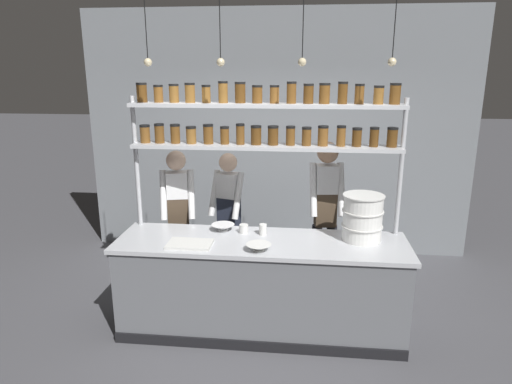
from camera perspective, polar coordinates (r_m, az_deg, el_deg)
ground_plane at (r=4.66m, az=0.63°, el=-16.71°), size 40.00×40.00×0.00m
back_wall at (r=6.12m, az=2.60°, el=7.15°), size 5.10×0.12×3.21m
prep_counter at (r=4.43m, az=0.64°, el=-11.68°), size 2.70×0.76×0.92m
spice_shelf_unit at (r=4.31m, az=1.09°, el=8.00°), size 2.59×0.28×2.35m
chef_left at (r=5.00m, az=-9.67°, el=-2.78°), size 0.41×0.33×1.63m
chef_center at (r=5.09m, az=-3.43°, el=-2.69°), size 0.41×0.34×1.58m
chef_right at (r=4.90m, az=8.68°, el=-2.22°), size 0.39×0.32×1.74m
container_stack at (r=4.30m, az=13.17°, el=-3.14°), size 0.38×0.38×0.43m
cutting_board at (r=4.18m, az=-8.27°, el=-6.45°), size 0.40×0.26×0.02m
prep_bowl_near_left at (r=4.01m, az=0.35°, el=-6.96°), size 0.22×0.22×0.06m
prep_bowl_center_front at (r=4.50m, az=-4.15°, el=-4.45°), size 0.23×0.23×0.06m
serving_cup_front at (r=4.37m, az=0.91°, el=-4.71°), size 0.07×0.07×0.11m
serving_cup_by_board at (r=4.42m, az=-1.54°, el=-4.61°), size 0.09×0.09×0.08m
pendant_light_row at (r=3.95m, az=0.98°, el=16.42°), size 2.11×0.07×0.68m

